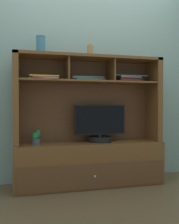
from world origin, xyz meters
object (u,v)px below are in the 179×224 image
at_px(magazine_stack_right, 87,79).
at_px(ceramic_vase, 41,45).
at_px(media_console, 89,147).
at_px(diffuser_bottle, 90,51).
at_px(tv_monitor, 100,127).
at_px(potted_orchid, 36,139).
at_px(magazine_stack_left, 44,78).
at_px(magazine_stack_centre, 128,79).

relative_size(magazine_stack_right, ceramic_vase, 2.03).
bearing_deg(magazine_stack_right, media_console, -59.16).
distance_m(magazine_stack_right, diffuser_bottle, 0.31).
relative_size(media_console, ceramic_vase, 8.19).
bearing_deg(tv_monitor, media_console, 175.25).
height_order(magazine_stack_right, ceramic_vase, ceramic_vase).
bearing_deg(potted_orchid, diffuser_bottle, -1.93).
bearing_deg(media_console, magazine_stack_left, -174.29).
bearing_deg(magazine_stack_right, magazine_stack_centre, 1.43).
distance_m(potted_orchid, magazine_stack_right, 0.87).
distance_m(media_console, magazine_stack_left, 0.91).
distance_m(tv_monitor, magazine_stack_right, 0.56).
xyz_separation_m(tv_monitor, magazine_stack_right, (-0.14, 0.04, 0.54)).
bearing_deg(media_console, tv_monitor, -4.75).
xyz_separation_m(diffuser_bottle, ceramic_vase, (-0.53, 0.05, 0.04)).
xyz_separation_m(media_console, magazine_stack_right, (-0.02, 0.03, 0.77)).
height_order(diffuser_bottle, ceramic_vase, diffuser_bottle).
height_order(magazine_stack_left, diffuser_bottle, diffuser_bottle).
distance_m(tv_monitor, diffuser_bottle, 0.86).
height_order(media_console, diffuser_bottle, diffuser_bottle).
relative_size(media_console, magazine_stack_centre, 4.02).
distance_m(magazine_stack_centre, ceramic_vase, 1.07).
bearing_deg(magazine_stack_left, ceramic_vase, 112.81).
bearing_deg(potted_orchid, ceramic_vase, 28.48).
bearing_deg(magazine_stack_centre, potted_orchid, -177.05).
bearing_deg(potted_orchid, magazine_stack_left, -22.17).
bearing_deg(potted_orchid, media_console, 1.49).
bearing_deg(tv_monitor, magazine_stack_right, 164.84).
relative_size(magazine_stack_centre, diffuser_bottle, 1.44).
bearing_deg(tv_monitor, ceramic_vase, 177.69).
distance_m(potted_orchid, ceramic_vase, 1.00).
bearing_deg(magazine_stack_right, magazine_stack_left, -170.91).
xyz_separation_m(magazine_stack_left, magazine_stack_centre, (0.99, 0.09, 0.02)).
xyz_separation_m(media_console, ceramic_vase, (-0.53, 0.02, 1.11)).
relative_size(media_console, magazine_stack_right, 4.03).
bearing_deg(ceramic_vase, magazine_stack_left, -67.19).
bearing_deg(media_console, potted_orchid, -178.51).
height_order(potted_orchid, diffuser_bottle, diffuser_bottle).
bearing_deg(diffuser_bottle, magazine_stack_centre, 8.86).
bearing_deg(magazine_stack_centre, magazine_stack_right, -178.57).
height_order(media_console, magazine_stack_left, media_console).
relative_size(magazine_stack_left, magazine_stack_centre, 0.80).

